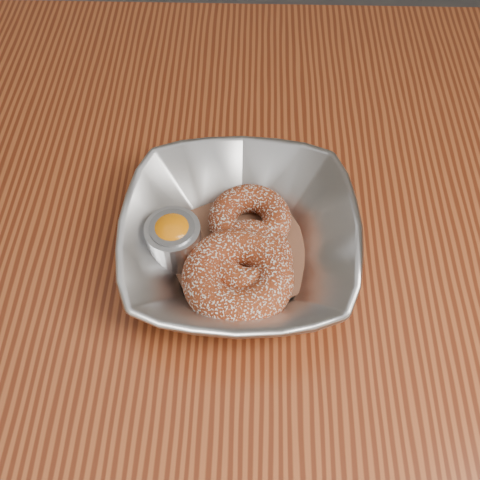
{
  "coord_description": "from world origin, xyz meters",
  "views": [
    {
      "loc": [
        0.09,
        -0.39,
        1.26
      ],
      "look_at": [
        0.08,
        -0.06,
        0.78
      ],
      "focal_mm": 42.0,
      "sensor_mm": 36.0,
      "label": 1
    }
  ],
  "objects_px": {
    "table": "(176,255)",
    "donut_back": "(250,219)",
    "ramekin": "(174,239)",
    "serving_bowl": "(240,240)",
    "donut_front": "(238,277)",
    "donut_extra": "(249,258)"
  },
  "relations": [
    {
      "from": "serving_bowl",
      "to": "donut_front",
      "type": "distance_m",
      "value": 0.04
    },
    {
      "from": "donut_back",
      "to": "ramekin",
      "type": "height_order",
      "value": "ramekin"
    },
    {
      "from": "donut_back",
      "to": "donut_front",
      "type": "xyz_separation_m",
      "value": [
        -0.01,
        -0.07,
        0.0
      ]
    },
    {
      "from": "serving_bowl",
      "to": "donut_front",
      "type": "height_order",
      "value": "serving_bowl"
    },
    {
      "from": "table",
      "to": "donut_back",
      "type": "bearing_deg",
      "value": -19.19
    },
    {
      "from": "donut_back",
      "to": "ramekin",
      "type": "xyz_separation_m",
      "value": [
        -0.08,
        -0.03,
        0.01
      ]
    },
    {
      "from": "donut_back",
      "to": "serving_bowl",
      "type": "bearing_deg",
      "value": -107.95
    },
    {
      "from": "donut_front",
      "to": "donut_extra",
      "type": "relative_size",
      "value": 1.23
    },
    {
      "from": "serving_bowl",
      "to": "donut_extra",
      "type": "distance_m",
      "value": 0.02
    },
    {
      "from": "donut_front",
      "to": "donut_extra",
      "type": "bearing_deg",
      "value": 67.98
    },
    {
      "from": "donut_extra",
      "to": "serving_bowl",
      "type": "bearing_deg",
      "value": 115.31
    },
    {
      "from": "table",
      "to": "donut_front",
      "type": "height_order",
      "value": "donut_front"
    },
    {
      "from": "donut_extra",
      "to": "ramekin",
      "type": "height_order",
      "value": "ramekin"
    },
    {
      "from": "donut_extra",
      "to": "ramekin",
      "type": "relative_size",
      "value": 1.6
    },
    {
      "from": "serving_bowl",
      "to": "donut_extra",
      "type": "bearing_deg",
      "value": -64.69
    },
    {
      "from": "ramekin",
      "to": "serving_bowl",
      "type": "bearing_deg",
      "value": 2.62
    },
    {
      "from": "donut_front",
      "to": "ramekin",
      "type": "xyz_separation_m",
      "value": [
        -0.07,
        0.04,
        0.0
      ]
    },
    {
      "from": "donut_front",
      "to": "ramekin",
      "type": "height_order",
      "value": "ramekin"
    },
    {
      "from": "serving_bowl",
      "to": "donut_back",
      "type": "xyz_separation_m",
      "value": [
        0.01,
        0.03,
        -0.0
      ]
    },
    {
      "from": "serving_bowl",
      "to": "donut_extra",
      "type": "xyz_separation_m",
      "value": [
        0.01,
        -0.02,
        -0.0
      ]
    },
    {
      "from": "donut_front",
      "to": "donut_back",
      "type": "bearing_deg",
      "value": 81.91
    },
    {
      "from": "table",
      "to": "donut_extra",
      "type": "xyz_separation_m",
      "value": [
        0.09,
        -0.08,
        0.12
      ]
    }
  ]
}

